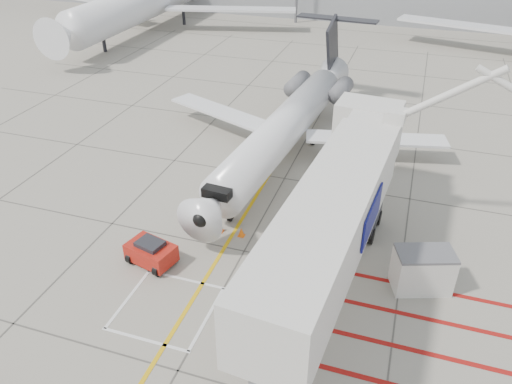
% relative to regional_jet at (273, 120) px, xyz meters
% --- Properties ---
extents(ground_plane, '(260.00, 260.00, 0.00)m').
position_rel_regional_jet_xyz_m(ground_plane, '(1.09, -12.90, -3.64)').
color(ground_plane, gray).
rests_on(ground_plane, ground).
extents(regional_jet, '(24.45, 29.66, 7.29)m').
position_rel_regional_jet_xyz_m(regional_jet, '(0.00, 0.00, 0.00)').
color(regional_jet, silver).
rests_on(regional_jet, ground_plane).
extents(jet_bridge, '(11.27, 20.94, 8.08)m').
position_rel_regional_jet_xyz_m(jet_bridge, '(5.77, -11.38, 0.40)').
color(jet_bridge, silver).
rests_on(jet_bridge, ground_plane).
extents(pushback_tug, '(2.70, 2.04, 1.40)m').
position_rel_regional_jet_xyz_m(pushback_tug, '(-3.06, -11.24, -2.94)').
color(pushback_tug, '#AF1B11').
rests_on(pushback_tug, ground_plane).
extents(baggage_cart, '(2.05, 1.56, 1.16)m').
position_rel_regional_jet_xyz_m(baggage_cart, '(6.48, -5.29, -3.07)').
color(baggage_cart, '#4E4E53').
rests_on(baggage_cart, ground_plane).
extents(ground_power_unit, '(3.01, 2.34, 2.10)m').
position_rel_regional_jet_xyz_m(ground_power_unit, '(9.99, -8.85, -2.59)').
color(ground_power_unit, silver).
rests_on(ground_power_unit, ground_plane).
extents(cone_nose, '(0.38, 0.38, 0.52)m').
position_rel_regional_jet_xyz_m(cone_nose, '(0.50, -7.68, -3.38)').
color(cone_nose, orange).
rests_on(cone_nose, ground_plane).
extents(cone_side, '(0.40, 0.40, 0.56)m').
position_rel_regional_jet_xyz_m(cone_side, '(-0.77, -7.65, -3.37)').
color(cone_side, '#F85D0D').
rests_on(cone_side, ground_plane).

